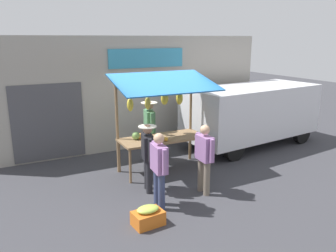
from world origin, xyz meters
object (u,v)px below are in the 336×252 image
(market_stall, at_px, (161,112))
(vendor_with_sunhat, at_px, (149,126))
(produce_crate_near, at_px, (148,216))
(shopper_with_shopping_bag, at_px, (148,153))
(shopper_in_grey_tee, at_px, (159,166))
(parked_van, at_px, (248,111))
(shopper_with_ponytail, at_px, (204,155))

(market_stall, distance_m, vendor_with_sunhat, 0.89)
(produce_crate_near, bearing_deg, shopper_with_shopping_bag, -114.20)
(shopper_in_grey_tee, bearing_deg, vendor_with_sunhat, -14.86)
(parked_van, distance_m, produce_crate_near, 5.72)
(produce_crate_near, bearing_deg, shopper_with_ponytail, -157.53)
(shopper_with_shopping_bag, bearing_deg, shopper_in_grey_tee, -174.38)
(produce_crate_near, bearing_deg, vendor_with_sunhat, -114.83)
(market_stall, relative_size, shopper_in_grey_tee, 1.61)
(shopper_with_ponytail, height_order, produce_crate_near, shopper_with_ponytail)
(shopper_with_shopping_bag, distance_m, produce_crate_near, 1.63)
(shopper_with_ponytail, xyz_separation_m, produce_crate_near, (1.64, 0.68, -0.71))
(shopper_with_ponytail, distance_m, shopper_in_grey_tee, 1.17)
(parked_van, bearing_deg, vendor_with_sunhat, -7.05)
(shopper_in_grey_tee, height_order, produce_crate_near, shopper_in_grey_tee)
(vendor_with_sunhat, height_order, parked_van, parked_van)
(market_stall, bearing_deg, shopper_with_shopping_bag, 50.86)
(shopper_with_ponytail, bearing_deg, market_stall, 9.62)
(parked_van, height_order, produce_crate_near, parked_van)
(market_stall, bearing_deg, vendor_with_sunhat, -89.54)
(vendor_with_sunhat, distance_m, shopper_with_ponytail, 2.39)
(market_stall, xyz_separation_m, shopper_with_ponytail, (-0.22, 1.66, -0.66))
(shopper_with_shopping_bag, bearing_deg, market_stall, -25.37)
(shopper_in_grey_tee, bearing_deg, parked_van, -54.69)
(market_stall, xyz_separation_m, shopper_with_shopping_bag, (0.82, 1.01, -0.65))
(vendor_with_sunhat, bearing_deg, produce_crate_near, -12.67)
(market_stall, height_order, parked_van, market_stall)
(shopper_in_grey_tee, relative_size, parked_van, 0.34)
(shopper_in_grey_tee, bearing_deg, market_stall, -21.95)
(market_stall, xyz_separation_m, shopper_in_grey_tee, (0.93, 1.81, -0.65))
(market_stall, distance_m, shopper_with_shopping_bag, 1.45)
(produce_crate_near, bearing_deg, parked_van, -147.82)
(shopper_in_grey_tee, height_order, shopper_with_shopping_bag, shopper_in_grey_tee)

